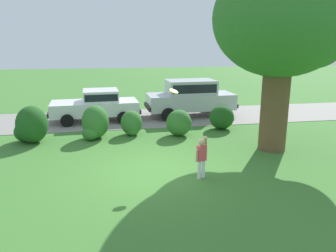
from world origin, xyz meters
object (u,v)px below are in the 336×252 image
at_px(oak_tree_large, 282,24).
at_px(parked_sedan, 97,104).
at_px(frisbee, 174,91).
at_px(parked_suv, 191,96).
at_px(child_thrower, 202,155).

distance_m(oak_tree_large, parked_sedan, 9.35).
height_order(oak_tree_large, frisbee, oak_tree_large).
height_order(parked_suv, frisbee, frisbee).
bearing_deg(parked_suv, child_thrower, -101.64).
height_order(oak_tree_large, parked_suv, oak_tree_large).
bearing_deg(child_thrower, parked_sedan, 112.00).
xyz_separation_m(oak_tree_large, child_thrower, (-3.39, -2.26, -3.74)).
bearing_deg(parked_sedan, oak_tree_large, -40.47).
distance_m(oak_tree_large, frisbee, 4.61).
bearing_deg(child_thrower, oak_tree_large, 33.75).
distance_m(parked_sedan, child_thrower, 8.48).
height_order(parked_sedan, frisbee, frisbee).
bearing_deg(parked_sedan, frisbee, -68.91).
distance_m(oak_tree_large, child_thrower, 5.53).
xyz_separation_m(oak_tree_large, parked_suv, (-1.72, 5.83, -3.38)).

